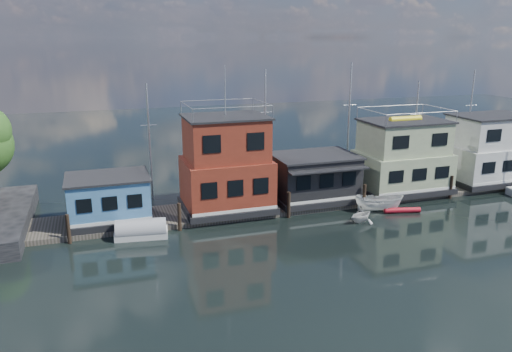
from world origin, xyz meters
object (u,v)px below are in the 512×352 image
object	(u,v)px
houseboat_blue	(109,199)
houseboat_green	(402,157)
houseboat_dark	(314,177)
motorboat	(379,203)
dinghy_white	(361,215)
houseboat_white	(489,150)
tarp_runabout	(141,230)
houseboat_red	(226,166)
red_kayak	(402,210)

from	to	relation	value
houseboat_blue	houseboat_green	distance (m)	26.53
houseboat_dark	motorboat	xyz separation A→B (m)	(4.36, -3.77, -1.64)
dinghy_white	houseboat_blue	bearing A→B (deg)	52.56
houseboat_white	motorboat	bearing A→B (deg)	-165.51
houseboat_dark	tarp_runabout	bearing A→B (deg)	-167.91
houseboat_red	red_kayak	distance (m)	15.37
houseboat_red	dinghy_white	distance (m)	11.67
dinghy_white	motorboat	world-z (taller)	motorboat
houseboat_green	red_kayak	size ratio (longest dim) A/B	2.72
tarp_runabout	dinghy_white	bearing A→B (deg)	0.43
houseboat_green	motorboat	world-z (taller)	houseboat_green
houseboat_blue	motorboat	xyz separation A→B (m)	(21.86, -3.78, -1.43)
houseboat_green	houseboat_white	world-z (taller)	houseboat_green
houseboat_red	houseboat_white	size ratio (longest dim) A/B	1.41
houseboat_white	dinghy_white	world-z (taller)	houseboat_white
houseboat_dark	tarp_runabout	size ratio (longest dim) A/B	1.85
houseboat_white	tarp_runabout	bearing A→B (deg)	-174.48
houseboat_red	houseboat_white	xyz separation A→B (m)	(27.00, 0.00, -0.57)
houseboat_green	dinghy_white	size ratio (longest dim) A/B	3.54
houseboat_red	houseboat_green	xyz separation A→B (m)	(17.00, 0.00, -0.55)
houseboat_green	tarp_runabout	distance (m)	24.86
houseboat_blue	dinghy_white	world-z (taller)	houseboat_blue
houseboat_red	red_kayak	world-z (taller)	houseboat_red
motorboat	tarp_runabout	size ratio (longest dim) A/B	1.01
tarp_runabout	houseboat_white	bearing A→B (deg)	13.26
houseboat_red	red_kayak	bearing A→B (deg)	-18.45
tarp_runabout	houseboat_green	bearing A→B (deg)	15.49
houseboat_blue	motorboat	world-z (taller)	houseboat_blue
motorboat	tarp_runabout	bearing A→B (deg)	111.53
houseboat_red	tarp_runabout	distance (m)	8.90
red_kayak	tarp_runabout	xyz separation A→B (m)	(-21.57, 1.38, 0.35)
red_kayak	motorboat	size ratio (longest dim) A/B	0.77
houseboat_white	dinghy_white	size ratio (longest dim) A/B	3.54
dinghy_white	houseboat_white	bearing A→B (deg)	-93.66
houseboat_white	motorboat	distance (m)	15.37
houseboat_green	red_kayak	bearing A→B (deg)	-121.53
houseboat_blue	houseboat_green	xyz separation A→B (m)	(26.50, 0.00, 1.34)
houseboat_dark	dinghy_white	size ratio (longest dim) A/B	3.12
houseboat_blue	dinghy_white	xyz separation A→B (m)	(19.17, -5.53, -1.58)
houseboat_blue	red_kayak	world-z (taller)	houseboat_blue
red_kayak	tarp_runabout	world-z (taller)	tarp_runabout
houseboat_blue	motorboat	size ratio (longest dim) A/B	1.59
houseboat_red	motorboat	world-z (taller)	houseboat_red
houseboat_white	motorboat	xyz separation A→B (m)	(-14.64, -3.78, -2.76)
houseboat_red	houseboat_green	world-z (taller)	houseboat_red
motorboat	dinghy_white	bearing A→B (deg)	145.85
houseboat_blue	houseboat_red	world-z (taller)	houseboat_red
houseboat_blue	houseboat_dark	size ratio (longest dim) A/B	0.86
houseboat_blue	houseboat_white	distance (m)	36.52
houseboat_dark	red_kayak	distance (m)	8.01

